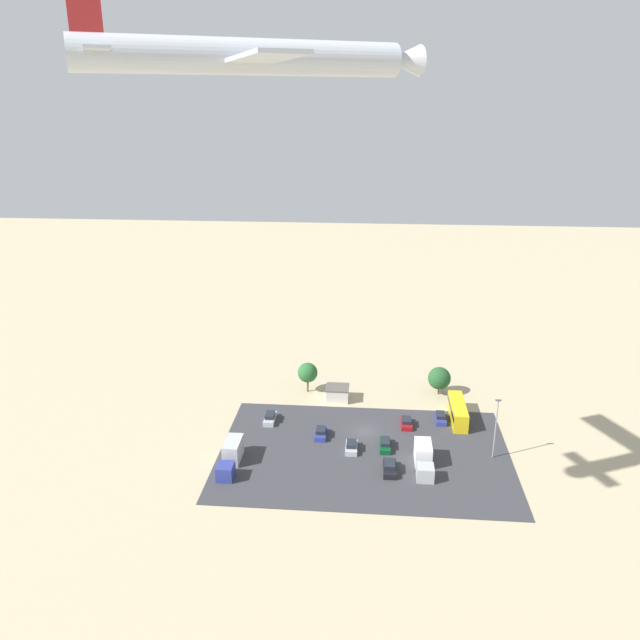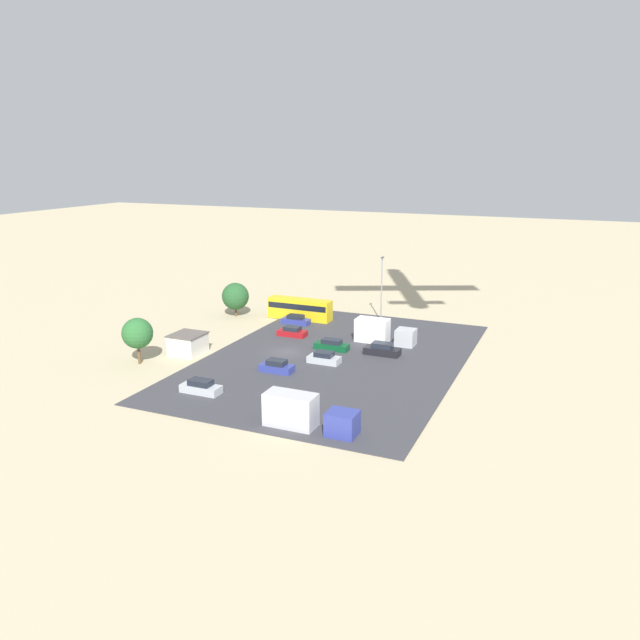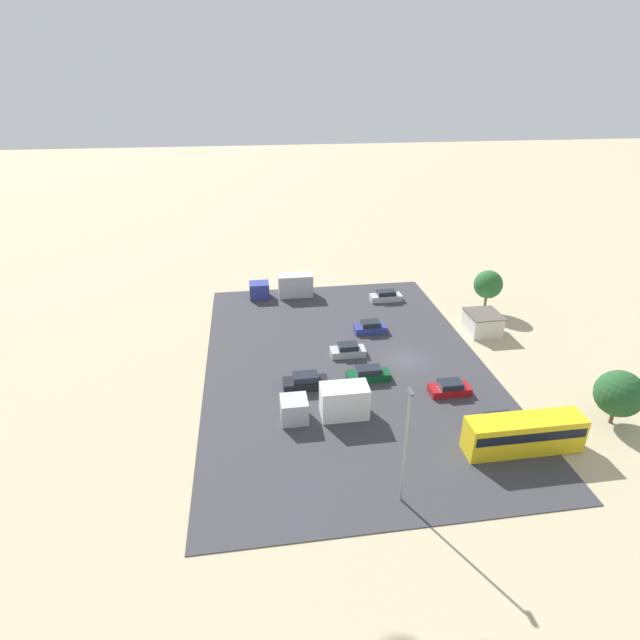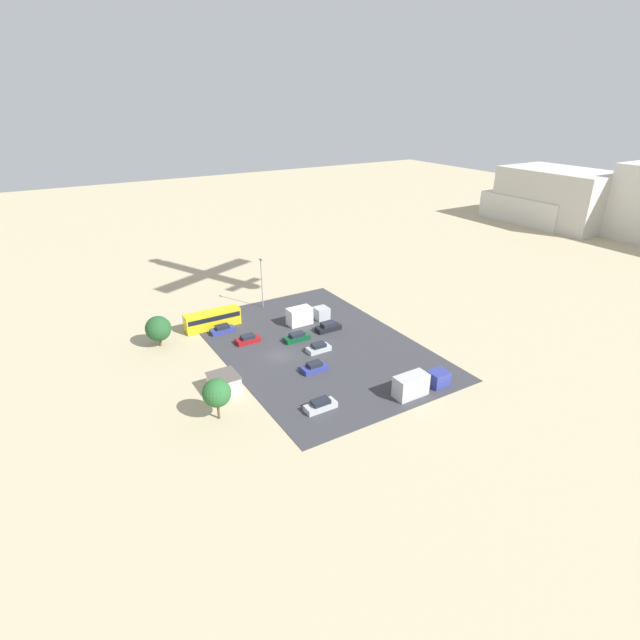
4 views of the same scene
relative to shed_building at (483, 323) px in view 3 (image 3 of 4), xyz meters
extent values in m
plane|color=tan|center=(-5.47, 11.87, -1.36)|extent=(400.00, 400.00, 0.00)
cube|color=#38383D|center=(-5.47, 19.03, -1.32)|extent=(47.02, 31.83, 0.08)
cube|color=silver|center=(0.00, 0.00, -0.07)|extent=(4.17, 3.91, 2.59)
cube|color=#59514C|center=(0.00, 0.00, 1.29)|extent=(4.41, 4.15, 0.12)
cube|color=gold|center=(-21.94, 6.27, 0.36)|extent=(2.50, 10.49, 3.29)
cube|color=black|center=(-21.94, 6.27, 0.96)|extent=(2.54, 10.07, 0.92)
cube|color=#ADB2B7|center=(11.49, 9.70, -0.84)|extent=(1.85, 4.63, 0.89)
cube|color=#1E232D|center=(11.49, 9.70, -0.07)|extent=(1.55, 2.60, 0.65)
cube|color=#0C4723|center=(-8.89, 17.16, -0.85)|extent=(1.75, 4.71, 0.86)
cube|color=#1E232D|center=(-8.89, 17.16, -0.11)|extent=(1.47, 2.63, 0.63)
cube|color=#ADB2B7|center=(-3.40, 18.36, -0.86)|extent=(1.93, 4.13, 0.85)
cube|color=#1E232D|center=(-3.40, 18.36, -0.12)|extent=(1.62, 2.31, 0.62)
cube|color=black|center=(-9.50, 24.15, -0.81)|extent=(1.98, 4.75, 0.95)
cube|color=#1E232D|center=(-9.50, 24.15, 0.01)|extent=(1.66, 2.66, 0.69)
cube|color=navy|center=(-18.89, 6.97, -0.86)|extent=(1.79, 4.45, 0.84)
cube|color=#1E232D|center=(-18.89, 6.97, -0.13)|extent=(1.51, 2.49, 0.62)
cube|color=navy|center=(1.98, 14.33, -0.84)|extent=(1.88, 4.13, 0.89)
cube|color=#1E232D|center=(1.98, 14.33, -0.07)|extent=(1.58, 2.31, 0.65)
cube|color=maroon|center=(-12.73, 9.35, -0.87)|extent=(1.92, 4.23, 0.82)
cube|color=#1E232D|center=(-12.73, 9.35, -0.16)|extent=(1.61, 2.37, 0.60)
cube|color=navy|center=(15.30, 28.13, -0.12)|extent=(2.49, 2.87, 2.33)
cube|color=#B2B2B7|center=(15.30, 22.71, 0.38)|extent=(2.49, 5.10, 3.32)
cube|color=#ADB2B7|center=(-14.77, 25.87, -0.13)|extent=(2.58, 2.59, 2.31)
cube|color=white|center=(-14.77, 20.97, 0.37)|extent=(2.58, 4.61, 3.30)
cylinder|color=brown|center=(6.07, -3.19, -0.06)|extent=(0.36, 0.36, 2.60)
sphere|color=#28602D|center=(6.07, -3.19, 2.70)|extent=(3.90, 3.90, 3.90)
cylinder|color=brown|center=(-19.58, -4.23, -0.51)|extent=(0.36, 0.36, 1.71)
sphere|color=#235128|center=(-19.58, -4.23, 2.00)|extent=(4.41, 4.41, 4.41)
cylinder|color=gray|center=(-26.10, 18.60, 3.71)|extent=(0.20, 0.20, 9.98)
cube|color=#4C4C51|center=(-26.10, 18.60, 8.88)|extent=(0.90, 0.28, 0.20)
camera|label=1|loc=(-5.91, 108.02, 52.41)|focal=35.00mm
camera|label=2|loc=(66.10, 47.69, 24.66)|focal=35.00mm
camera|label=3|loc=(-53.84, 29.05, 28.80)|focal=28.00mm
camera|label=4|loc=(61.30, -20.61, 38.97)|focal=28.00mm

